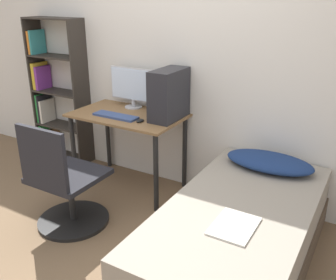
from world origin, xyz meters
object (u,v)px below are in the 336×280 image
(monitor, at_px, (133,86))
(keyboard, at_px, (116,116))
(office_chair, at_px, (65,189))
(bookshelf, at_px, (54,97))
(pc_tower, at_px, (169,95))
(bed, at_px, (238,237))

(monitor, relative_size, keyboard, 1.18)
(office_chair, bearing_deg, monitor, 92.22)
(keyboard, bearing_deg, bookshelf, 164.27)
(monitor, bearing_deg, keyboard, -83.37)
(office_chair, relative_size, keyboard, 2.08)
(bookshelf, height_order, monitor, bookshelf)
(office_chair, relative_size, monitor, 1.77)
(office_chair, distance_m, pc_tower, 1.18)
(monitor, relative_size, pc_tower, 1.16)
(bookshelf, bearing_deg, bed, -17.51)
(keyboard, bearing_deg, pc_tower, 25.19)
(bed, bearing_deg, monitor, 150.29)
(bookshelf, distance_m, office_chair, 1.54)
(bookshelf, xyz_separation_m, monitor, (1.07, 0.02, 0.24))
(office_chair, xyz_separation_m, monitor, (-0.04, 1.02, 0.62))
(monitor, xyz_separation_m, pc_tower, (0.48, -0.13, 0.01))
(bookshelf, bearing_deg, keyboard, -15.73)
(bed, height_order, keyboard, keyboard)
(bed, height_order, monitor, monitor)
(bookshelf, xyz_separation_m, pc_tower, (1.54, -0.11, 0.25))
(bed, bearing_deg, pc_tower, 144.08)
(bed, bearing_deg, bookshelf, 162.49)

